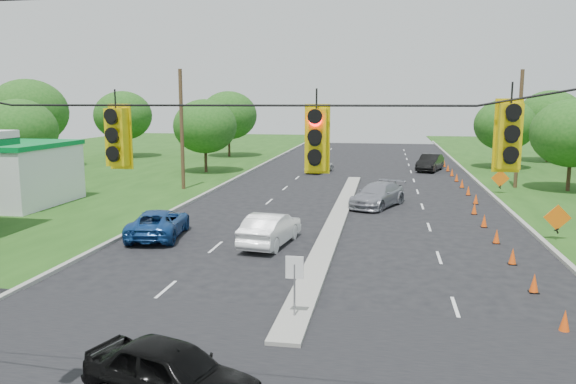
# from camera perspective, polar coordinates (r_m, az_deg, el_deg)

# --- Properties ---
(curb_left) EXTENTS (0.25, 110.00, 0.16)m
(curb_left) POSITION_cam_1_polar(r_m,az_deg,el_deg) (42.64, -7.54, 0.16)
(curb_left) COLOR gray
(curb_left) RESTS_ON ground
(curb_right) EXTENTS (0.25, 110.00, 0.16)m
(curb_right) POSITION_cam_1_polar(r_m,az_deg,el_deg) (41.37, 20.23, -0.61)
(curb_right) COLOR gray
(curb_right) RESTS_ON ground
(median) EXTENTS (1.00, 34.00, 0.18)m
(median) POSITION_cam_1_polar(r_m,az_deg,el_deg) (31.95, 5.02, -2.84)
(median) COLOR gray
(median) RESTS_ON ground
(median_sign) EXTENTS (0.55, 0.06, 2.05)m
(median_sign) POSITION_cam_1_polar(r_m,az_deg,el_deg) (17.16, 0.67, -8.43)
(median_sign) COLOR gray
(median_sign) RESTS_ON ground
(signal_span) EXTENTS (25.60, 0.32, 9.00)m
(signal_span) POSITION_cam_1_polar(r_m,az_deg,el_deg) (9.68, -6.32, -0.96)
(signal_span) COLOR #422D1C
(signal_span) RESTS_ON ground
(utility_pole_far_left) EXTENTS (0.28, 0.28, 9.00)m
(utility_pole_far_left) POSITION_cam_1_polar(r_m,az_deg,el_deg) (42.95, -10.74, 6.19)
(utility_pole_far_left) COLOR #422D1C
(utility_pole_far_left) RESTS_ON ground
(utility_pole_far_right) EXTENTS (0.28, 0.28, 9.00)m
(utility_pole_far_right) POSITION_cam_1_polar(r_m,az_deg,el_deg) (46.25, 22.40, 5.86)
(utility_pole_far_right) COLOR #422D1C
(utility_pole_far_right) RESTS_ON ground
(cone_1) EXTENTS (0.32, 0.32, 0.70)m
(cone_1) POSITION_cam_1_polar(r_m,az_deg,el_deg) (18.56, 26.30, -11.68)
(cone_1) COLOR #F7500E
(cone_1) RESTS_ON ground
(cone_2) EXTENTS (0.32, 0.32, 0.70)m
(cone_2) POSITION_cam_1_polar(r_m,az_deg,el_deg) (21.75, 23.73, -8.47)
(cone_2) COLOR #F7500E
(cone_2) RESTS_ON ground
(cone_3) EXTENTS (0.32, 0.32, 0.70)m
(cone_3) POSITION_cam_1_polar(r_m,az_deg,el_deg) (25.03, 21.86, -6.07)
(cone_3) COLOR #F7500E
(cone_3) RESTS_ON ground
(cone_4) EXTENTS (0.32, 0.32, 0.70)m
(cone_4) POSITION_cam_1_polar(r_m,az_deg,el_deg) (28.35, 20.43, -4.23)
(cone_4) COLOR #F7500E
(cone_4) RESTS_ON ground
(cone_5) EXTENTS (0.32, 0.32, 0.70)m
(cone_5) POSITION_cam_1_polar(r_m,az_deg,el_deg) (31.72, 19.31, -2.78)
(cone_5) COLOR #F7500E
(cone_5) RESTS_ON ground
(cone_6) EXTENTS (0.32, 0.32, 0.70)m
(cone_6) POSITION_cam_1_polar(r_m,az_deg,el_deg) (35.11, 18.41, -1.61)
(cone_6) COLOR #F7500E
(cone_6) RESTS_ON ground
(cone_7) EXTENTS (0.32, 0.32, 0.70)m
(cone_7) POSITION_cam_1_polar(r_m,az_deg,el_deg) (38.61, 18.55, -0.66)
(cone_7) COLOR #F7500E
(cone_7) RESTS_ON ground
(cone_8) EXTENTS (0.32, 0.32, 0.70)m
(cone_8) POSITION_cam_1_polar(r_m,az_deg,el_deg) (42.03, 17.85, 0.15)
(cone_8) COLOR #F7500E
(cone_8) RESTS_ON ground
(cone_9) EXTENTS (0.32, 0.32, 0.70)m
(cone_9) POSITION_cam_1_polar(r_m,az_deg,el_deg) (45.46, 17.27, 0.83)
(cone_9) COLOR #F7500E
(cone_9) RESTS_ON ground
(cone_10) EXTENTS (0.32, 0.32, 0.70)m
(cone_10) POSITION_cam_1_polar(r_m,az_deg,el_deg) (48.90, 16.76, 1.42)
(cone_10) COLOR #F7500E
(cone_10) RESTS_ON ground
(cone_11) EXTENTS (0.32, 0.32, 0.70)m
(cone_11) POSITION_cam_1_polar(r_m,az_deg,el_deg) (52.35, 16.32, 1.94)
(cone_11) COLOR #F7500E
(cone_11) RESTS_ON ground
(cone_12) EXTENTS (0.32, 0.32, 0.70)m
(cone_12) POSITION_cam_1_polar(r_m,az_deg,el_deg) (55.81, 15.94, 2.39)
(cone_12) COLOR #F7500E
(cone_12) RESTS_ON ground
(cone_13) EXTENTS (0.32, 0.32, 0.70)m
(cone_13) POSITION_cam_1_polar(r_m,az_deg,el_deg) (59.27, 15.60, 2.78)
(cone_13) COLOR #F7500E
(cone_13) RESTS_ON ground
(work_sign_1) EXTENTS (1.27, 0.58, 1.37)m
(work_sign_1) POSITION_cam_1_polar(r_m,az_deg,el_deg) (29.82, 25.68, -2.47)
(work_sign_1) COLOR black
(work_sign_1) RESTS_ON ground
(work_sign_2) EXTENTS (1.27, 0.58, 1.37)m
(work_sign_2) POSITION_cam_1_polar(r_m,az_deg,el_deg) (43.28, 20.76, 1.24)
(work_sign_2) COLOR black
(work_sign_2) RESTS_ON ground
(tree_2) EXTENTS (5.88, 5.88, 6.86)m
(tree_2) POSITION_cam_1_polar(r_m,az_deg,el_deg) (49.36, -25.64, 5.63)
(tree_2) COLOR black
(tree_2) RESTS_ON ground
(tree_3) EXTENTS (7.56, 7.56, 8.82)m
(tree_3) POSITION_cam_1_polar(r_m,az_deg,el_deg) (60.95, -24.88, 7.37)
(tree_3) COLOR black
(tree_3) RESTS_ON ground
(tree_4) EXTENTS (6.72, 6.72, 7.84)m
(tree_4) POSITION_cam_1_polar(r_m,az_deg,el_deg) (69.30, -16.41, 7.46)
(tree_4) COLOR black
(tree_4) RESTS_ON ground
(tree_5) EXTENTS (5.88, 5.88, 6.86)m
(tree_5) POSITION_cam_1_polar(r_m,az_deg,el_deg) (52.88, -8.43, 6.62)
(tree_5) COLOR black
(tree_5) RESTS_ON ground
(tree_6) EXTENTS (6.72, 6.72, 7.84)m
(tree_6) POSITION_cam_1_polar(r_m,az_deg,el_deg) (67.77, -6.05, 7.75)
(tree_6) COLOR black
(tree_6) RESTS_ON ground
(tree_9) EXTENTS (5.88, 5.88, 6.86)m
(tree_9) POSITION_cam_1_polar(r_m,az_deg,el_deg) (46.17, 26.91, 5.35)
(tree_9) COLOR black
(tree_9) RESTS_ON ground
(tree_11) EXTENTS (6.72, 6.72, 7.84)m
(tree_11) POSITION_cam_1_polar(r_m,az_deg,el_deg) (67.43, 25.09, 6.93)
(tree_11) COLOR black
(tree_11) RESTS_ON ground
(tree_12) EXTENTS (5.88, 5.88, 6.86)m
(tree_12) POSITION_cam_1_polar(r_m,az_deg,el_deg) (59.28, 21.15, 6.37)
(tree_12) COLOR black
(tree_12) RESTS_ON ground
(black_sedan) EXTENTS (4.53, 2.89, 1.43)m
(black_sedan) POSITION_cam_1_polar(r_m,az_deg,el_deg) (13.29, -11.74, -17.60)
(black_sedan) COLOR black
(black_sedan) RESTS_ON ground
(white_sedan) EXTENTS (2.25, 4.83, 1.53)m
(white_sedan) POSITION_cam_1_polar(r_m,az_deg,el_deg) (26.26, -1.80, -3.76)
(white_sedan) COLOR white
(white_sedan) RESTS_ON ground
(blue_pickup) EXTENTS (3.02, 5.30, 1.39)m
(blue_pickup) POSITION_cam_1_polar(r_m,az_deg,el_deg) (28.48, -12.99, -3.11)
(blue_pickup) COLOR navy
(blue_pickup) RESTS_ON ground
(silver_car_far) EXTENTS (3.96, 5.62, 1.51)m
(silver_car_far) POSITION_cam_1_polar(r_m,az_deg,el_deg) (36.15, 9.09, -0.29)
(silver_car_far) COLOR gray
(silver_car_far) RESTS_ON ground
(silver_car_oncoming) EXTENTS (2.74, 4.44, 1.41)m
(silver_car_oncoming) POSITION_cam_1_polar(r_m,az_deg,el_deg) (52.96, 3.18, 2.76)
(silver_car_oncoming) COLOR #A7A7A7
(silver_car_oncoming) RESTS_ON ground
(dark_car_receding) EXTENTS (3.05, 5.18, 1.61)m
(dark_car_receding) POSITION_cam_1_polar(r_m,az_deg,el_deg) (55.66, 14.24, 2.91)
(dark_car_receding) COLOR black
(dark_car_receding) RESTS_ON ground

